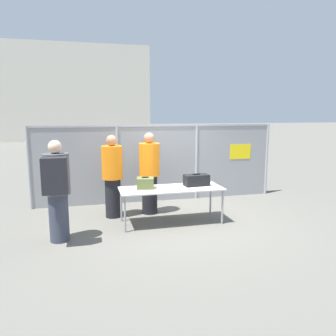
% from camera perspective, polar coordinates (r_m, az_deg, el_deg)
% --- Properties ---
extents(ground_plane, '(120.00, 120.00, 0.00)m').
position_cam_1_polar(ground_plane, '(6.93, 1.53, -9.40)').
color(ground_plane, '#605E56').
extents(fence_section, '(6.24, 0.07, 1.96)m').
position_cam_1_polar(fence_section, '(8.35, -1.55, 1.17)').
color(fence_section, '#9EA0A5').
rests_on(fence_section, ground_plane).
extents(inspection_table, '(2.11, 0.78, 0.74)m').
position_cam_1_polar(inspection_table, '(6.71, 0.57, -3.90)').
color(inspection_table, silver).
rests_on(inspection_table, ground_plane).
extents(suitcase_olive, '(0.39, 0.37, 0.24)m').
position_cam_1_polar(suitcase_olive, '(6.67, -3.97, -2.62)').
color(suitcase_olive, '#566033').
rests_on(suitcase_olive, inspection_table).
extents(suitcase_black, '(0.53, 0.30, 0.26)m').
position_cam_1_polar(suitcase_black, '(6.92, 4.97, -2.11)').
color(suitcase_black, black).
rests_on(suitcase_black, inspection_table).
extents(traveler_hooded, '(0.45, 0.69, 1.80)m').
position_cam_1_polar(traveler_hooded, '(5.95, -18.79, -3.20)').
color(traveler_hooded, '#383D4C').
rests_on(traveler_hooded, ground_plane).
extents(security_worker_near, '(0.45, 0.45, 1.83)m').
position_cam_1_polar(security_worker_near, '(7.32, -3.25, -0.74)').
color(security_worker_near, black).
rests_on(security_worker_near, ground_plane).
extents(security_worker_far, '(0.44, 0.44, 1.79)m').
position_cam_1_polar(security_worker_far, '(7.15, -9.66, -1.26)').
color(security_worker_far, black).
rests_on(security_worker_far, ground_plane).
extents(utility_trailer, '(4.52, 2.10, 0.65)m').
position_cam_1_polar(utility_trailer, '(10.37, 5.67, -0.80)').
color(utility_trailer, '#B2B2B7').
rests_on(utility_trailer, ground_plane).
extents(distant_hangar, '(15.71, 9.27, 7.65)m').
position_cam_1_polar(distant_hangar, '(32.15, -19.02, 11.89)').
color(distant_hangar, beige).
rests_on(distant_hangar, ground_plane).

